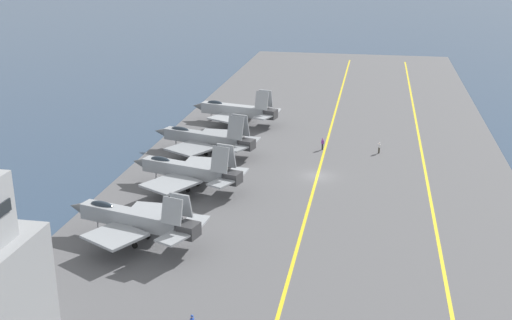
{
  "coord_description": "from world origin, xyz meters",
  "views": [
    {
      "loc": [
        -79.96,
        -6.71,
        29.82
      ],
      "look_at": [
        -2.27,
        7.87,
        2.9
      ],
      "focal_mm": 45.0,
      "sensor_mm": 36.0,
      "label": 1
    }
  ],
  "objects_px": {
    "parked_jet_second": "(187,170)",
    "crew_purple_vest": "(323,143)",
    "crew_white_vest": "(379,147)",
    "parked_jet_nearest": "(134,219)",
    "parked_jet_fourth": "(235,110)",
    "parked_jet_third": "(205,138)"
  },
  "relations": [
    {
      "from": "parked_jet_third",
      "to": "crew_purple_vest",
      "type": "relative_size",
      "value": 9.33
    },
    {
      "from": "parked_jet_second",
      "to": "parked_jet_third",
      "type": "distance_m",
      "value": 14.13
    },
    {
      "from": "parked_jet_third",
      "to": "parked_jet_fourth",
      "type": "height_order",
      "value": "parked_jet_third"
    },
    {
      "from": "parked_jet_second",
      "to": "crew_purple_vest",
      "type": "bearing_deg",
      "value": -38.98
    },
    {
      "from": "crew_white_vest",
      "to": "crew_purple_vest",
      "type": "bearing_deg",
      "value": 88.76
    },
    {
      "from": "crew_white_vest",
      "to": "parked_jet_nearest",
      "type": "bearing_deg",
      "value": 144.56
    },
    {
      "from": "parked_jet_third",
      "to": "crew_white_vest",
      "type": "bearing_deg",
      "value": -79.39
    },
    {
      "from": "parked_jet_fourth",
      "to": "crew_purple_vest",
      "type": "xyz_separation_m",
      "value": [
        -12.04,
        -15.96,
        -1.32
      ]
    },
    {
      "from": "parked_jet_nearest",
      "to": "parked_jet_fourth",
      "type": "relative_size",
      "value": 1.0
    },
    {
      "from": "crew_white_vest",
      "to": "crew_purple_vest",
      "type": "height_order",
      "value": "crew_purple_vest"
    },
    {
      "from": "parked_jet_second",
      "to": "crew_white_vest",
      "type": "distance_m",
      "value": 30.22
    },
    {
      "from": "crew_white_vest",
      "to": "parked_jet_second",
      "type": "bearing_deg",
      "value": 128.43
    },
    {
      "from": "parked_jet_nearest",
      "to": "crew_white_vest",
      "type": "height_order",
      "value": "parked_jet_nearest"
    },
    {
      "from": "parked_jet_second",
      "to": "parked_jet_fourth",
      "type": "height_order",
      "value": "parked_jet_second"
    },
    {
      "from": "parked_jet_third",
      "to": "crew_white_vest",
      "type": "xyz_separation_m",
      "value": [
        4.7,
        -25.09,
        -1.35
      ]
    },
    {
      "from": "parked_jet_second",
      "to": "parked_jet_third",
      "type": "bearing_deg",
      "value": 5.88
    },
    {
      "from": "parked_jet_nearest",
      "to": "parked_jet_second",
      "type": "distance_m",
      "value": 15.89
    },
    {
      "from": "parked_jet_nearest",
      "to": "parked_jet_third",
      "type": "bearing_deg",
      "value": 0.87
    },
    {
      "from": "crew_white_vest",
      "to": "crew_purple_vest",
      "type": "xyz_separation_m",
      "value": [
        0.18,
        8.32,
        0.03
      ]
    },
    {
      "from": "parked_jet_nearest",
      "to": "parked_jet_fourth",
      "type": "distance_m",
      "value": 46.84
    },
    {
      "from": "parked_jet_second",
      "to": "parked_jet_third",
      "type": "height_order",
      "value": "parked_jet_third"
    },
    {
      "from": "parked_jet_fourth",
      "to": "parked_jet_third",
      "type": "bearing_deg",
      "value": 177.25
    }
  ]
}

